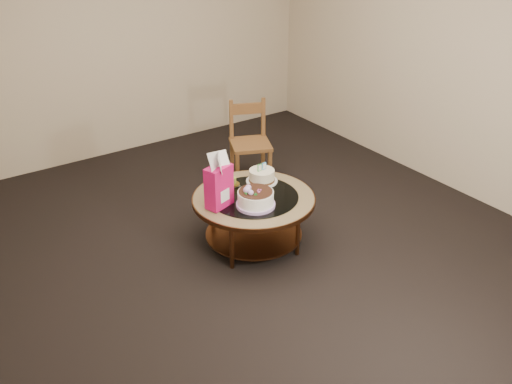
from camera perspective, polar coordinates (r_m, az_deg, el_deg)
ground at (r=4.92m, az=-0.22°, el=-5.11°), size 5.00×5.00×0.00m
room_walls at (r=4.28m, az=-0.26°, el=12.46°), size 4.52×5.02×2.61m
coffee_table at (r=4.73m, az=-0.23°, el=-1.27°), size 1.02×1.02×0.46m
decorated_cake at (r=4.52m, az=-0.06°, el=-0.73°), size 0.31×0.31×0.18m
cream_cake at (r=4.90m, az=0.58°, el=1.61°), size 0.27×0.27×0.17m
gift_bag at (r=4.46m, az=-3.75°, el=1.10°), size 0.25×0.21×0.44m
pillar_candle at (r=4.85m, az=-2.31°, el=0.95°), size 0.11×0.11×0.08m
dining_chair at (r=5.80m, az=-0.62°, el=5.01°), size 0.51×0.51×0.84m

